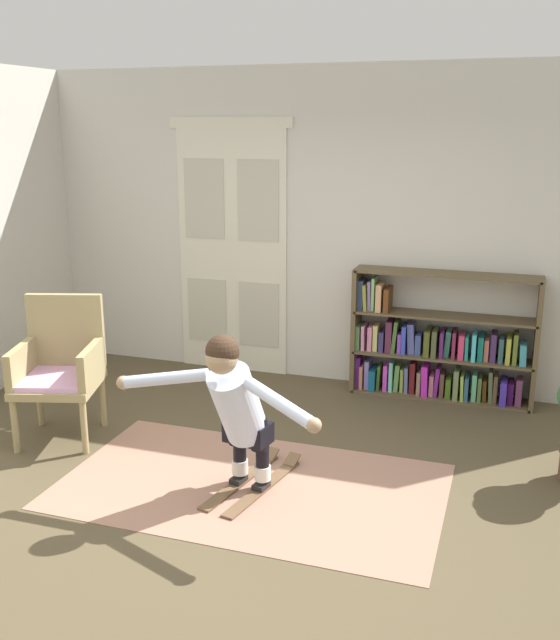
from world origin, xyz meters
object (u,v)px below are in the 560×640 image
Objects in this scene: wicker_chair at (60,365)px; person_skier at (236,402)px; bookshelf at (435,348)px; skis_pair at (254,481)px.

person_skier reaches higher than wicker_chair.
person_skier is at bearing -113.69° from bookshelf.
wicker_chair is at bearing 170.02° from skis_pair.
bookshelf is 1.46× the size of wicker_chair.
skis_pair is 0.65× the size of person_skier.
bookshelf is at bearing 66.31° from person_skier.
skis_pair is at bearing -114.81° from bookshelf.
wicker_chair is 1.74m from person_skier.
wicker_chair is (-2.66, -1.77, 0.13)m from bookshelf.
skis_pair is (1.71, -0.30, -0.56)m from wicker_chair.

